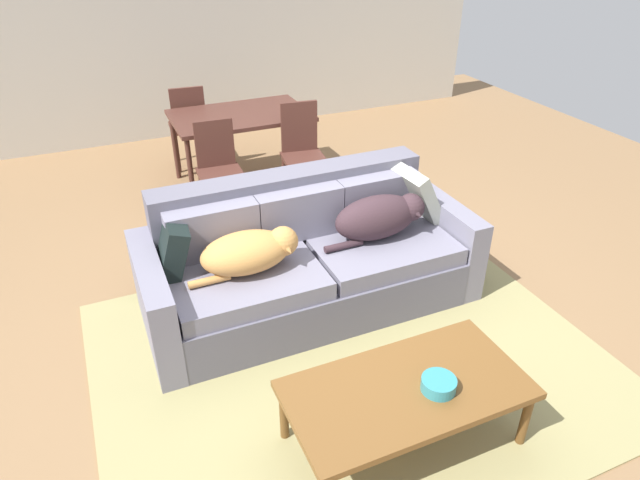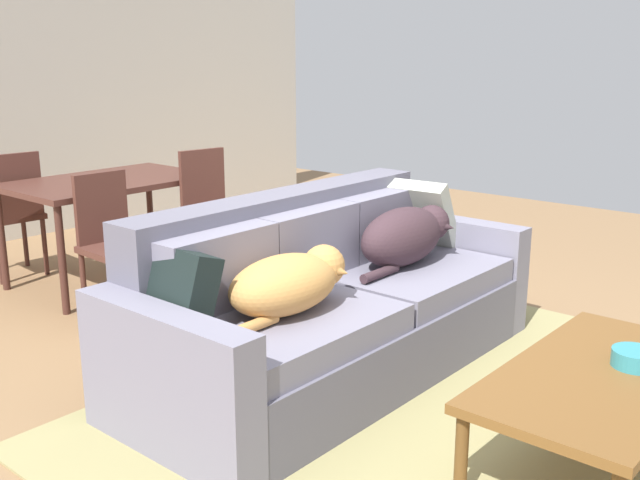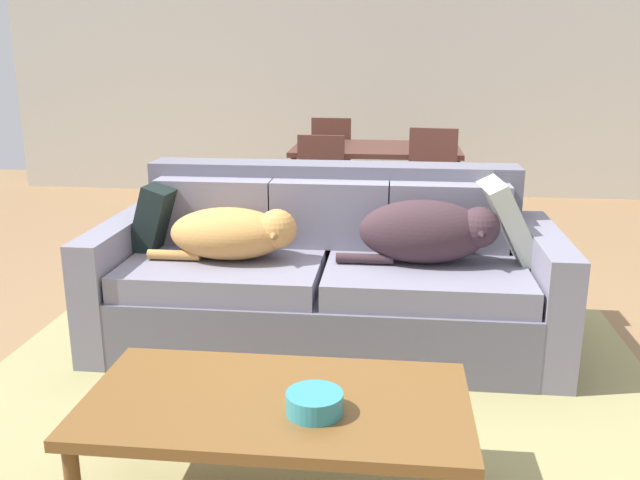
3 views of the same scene
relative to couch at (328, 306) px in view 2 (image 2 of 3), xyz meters
The scene contains 13 objects.
ground_plane 0.36m from the couch, ahead, with size 10.00×10.00×0.00m, color olive.
area_rug 0.82m from the couch, 89.99° to the right, with size 3.21×2.62×0.01m, color #988F5C.
couch is the anchor object (origin of this frame).
dog_on_left_cushion 0.56m from the couch, 161.17° to the right, with size 0.77×0.36×0.27m.
dog_on_right_cushion 0.62m from the couch, 13.25° to the right, with size 0.81×0.32×0.32m.
throw_pillow_by_left_arm 0.98m from the couch, behind, with size 0.13×0.36×0.36m, color black.
throw_pillow_by_right_arm 0.99m from the couch, ahead, with size 0.10×0.43×0.43m, color #A8AD9C.
coffee_table 1.44m from the couch, 91.02° to the right, with size 1.28×0.66×0.41m.
bowl_on_coffee_table 1.53m from the couch, 85.77° to the right, with size 0.18×0.18×0.07m, color teal.
dining_table 2.25m from the couch, 85.17° to the left, with size 1.37×0.88×0.76m.
dining_chair_near_left 1.61m from the couch, 98.02° to the left, with size 0.42×0.42×0.91m.
dining_chair_near_right 1.73m from the couch, 69.00° to the left, with size 0.45×0.45×0.97m.
dining_chair_far_left 2.85m from the couch, 94.65° to the left, with size 0.43×0.43×0.94m.
Camera 2 is at (-2.91, -2.35, 1.64)m, focal length 41.52 mm.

